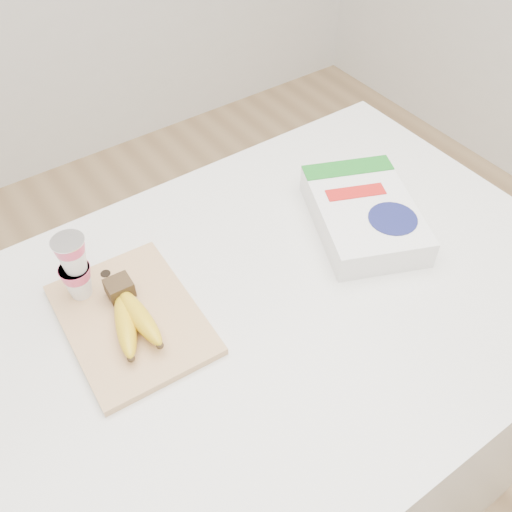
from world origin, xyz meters
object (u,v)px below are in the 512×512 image
(bananas, at_px, (131,316))
(yogurt_stack, at_px, (74,266))
(table, at_px, (263,423))
(cereal_box, at_px, (364,214))
(cutting_board, at_px, (132,319))

(bananas, xyz_separation_m, yogurt_stack, (-0.05, 0.12, 0.05))
(table, relative_size, bananas, 6.88)
(bananas, relative_size, cereal_box, 0.53)
(bananas, bearing_deg, cereal_box, -3.78)
(table, relative_size, cereal_box, 3.67)
(table, height_order, bananas, bananas)
(bananas, height_order, cereal_box, cereal_box)
(bananas, distance_m, yogurt_stack, 0.14)
(cutting_board, distance_m, cereal_box, 0.54)
(cutting_board, distance_m, bananas, 0.03)
(cutting_board, relative_size, yogurt_stack, 2.24)
(table, height_order, cereal_box, cereal_box)
(yogurt_stack, bearing_deg, cutting_board, -64.56)
(yogurt_stack, xyz_separation_m, cereal_box, (0.58, -0.15, -0.06))
(yogurt_stack, bearing_deg, table, -36.99)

